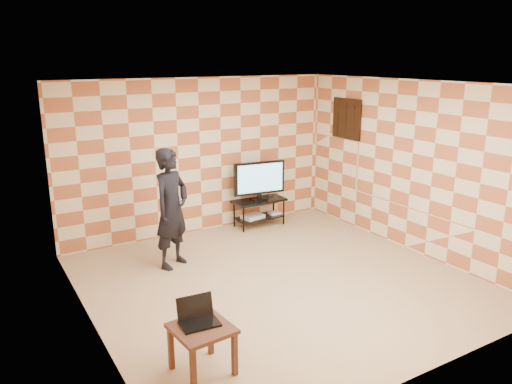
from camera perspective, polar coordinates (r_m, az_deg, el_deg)
floor at (r=7.09m, az=2.53°, el=-10.12°), size 5.00×5.00×0.00m
wall_back at (r=8.76m, az=-6.40°, el=4.07°), size 5.00×0.02×2.70m
wall_front at (r=4.84m, az=19.27°, el=-6.02°), size 5.00×0.02×2.70m
wall_left at (r=5.69m, az=-18.87°, el=-2.82°), size 0.02×5.00×2.70m
wall_right at (r=8.24m, az=17.35°, el=2.75°), size 0.02×5.00×2.70m
ceiling at (r=6.41m, az=2.81°, el=12.24°), size 5.00×5.00×0.02m
wall_art at (r=9.21m, az=10.33°, el=8.24°), size 0.04×0.72×0.72m
tv_stand at (r=9.17m, az=0.36°, el=-1.68°), size 0.97×0.44×0.50m
tv at (r=9.02m, az=0.38°, el=1.52°), size 0.97×0.22×0.71m
dvd_player at (r=9.12m, az=-0.38°, el=-2.82°), size 0.43×0.35×0.06m
game_console at (r=9.36m, az=2.11°, el=-2.42°), size 0.21×0.16×0.05m
side_table at (r=5.09m, az=-6.20°, el=-15.92°), size 0.59×0.59×0.50m
laptop at (r=5.09m, az=-6.66°, el=-14.04°), size 0.39×0.32×0.25m
person at (r=7.38m, az=-9.62°, el=-1.87°), size 0.78×0.70×1.78m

